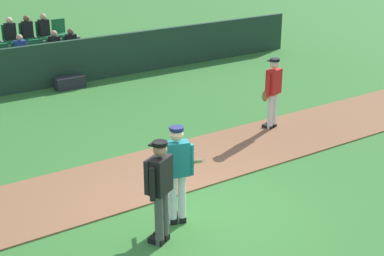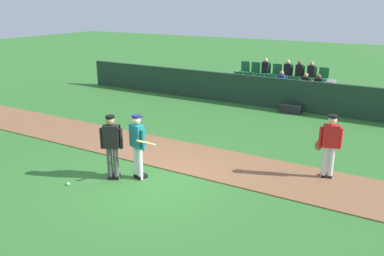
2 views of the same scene
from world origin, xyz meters
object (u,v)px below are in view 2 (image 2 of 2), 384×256
umpire_home_plate (112,144)px  runner_red_jersey (329,144)px  equipment_bag (291,109)px  batter_teal_jersey (138,144)px  baseball (68,184)px

umpire_home_plate → runner_red_jersey: size_ratio=1.00×
umpire_home_plate → runner_red_jersey: bearing=30.5°
runner_red_jersey → equipment_bag: size_ratio=1.96×
batter_teal_jersey → runner_red_jersey: (4.32, 2.51, -0.01)m
equipment_bag → runner_red_jersey: bearing=-65.1°
batter_teal_jersey → baseball: 2.05m
umpire_home_plate → baseball: (-0.77, -0.89, -0.96)m
baseball → batter_teal_jersey: bearing=43.3°
umpire_home_plate → baseball: bearing=-131.0°
batter_teal_jersey → baseball: size_ratio=23.78×
baseball → umpire_home_plate: bearing=49.0°
batter_teal_jersey → umpire_home_plate: bearing=-146.7°
baseball → equipment_bag: bearing=73.3°
batter_teal_jersey → equipment_bag: (1.57, 8.44, -0.79)m
runner_red_jersey → baseball: size_ratio=23.78×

